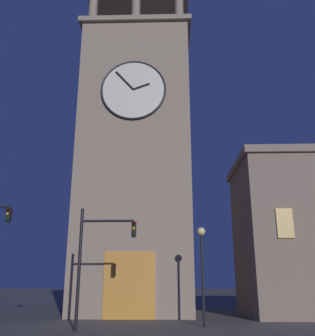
% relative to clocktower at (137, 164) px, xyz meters
% --- Properties ---
extents(ground_plane, '(200.00, 200.00, 0.00)m').
position_rel_clocktower_xyz_m(ground_plane, '(1.68, 2.22, -11.23)').
color(ground_plane, '#56544F').
extents(clocktower, '(8.65, 9.58, 28.42)m').
position_rel_clocktower_xyz_m(clocktower, '(0.00, 0.00, 0.00)').
color(clocktower, gray).
rests_on(clocktower, ground_plane).
extents(traffic_signal_far, '(2.78, 0.41, 5.68)m').
position_rel_clocktower_xyz_m(traffic_signal_far, '(1.00, 10.11, -7.60)').
color(traffic_signal_far, black).
rests_on(traffic_signal_far, ground_plane).
extents(street_lamp, '(0.44, 0.44, 4.99)m').
position_rel_clocktower_xyz_m(street_lamp, '(-4.20, 8.17, -7.73)').
color(street_lamp, black).
rests_on(street_lamp, ground_plane).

